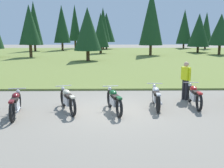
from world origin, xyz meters
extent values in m
plane|color=gray|center=(0.00, 0.00, 0.00)|extent=(140.00, 140.00, 0.00)
cube|color=olive|center=(0.00, 25.64, 0.05)|extent=(80.00, 44.00, 0.10)
cylinder|color=#47331E|center=(15.56, 45.46, 0.51)|extent=(0.36, 0.36, 1.02)
cone|color=#193D1E|center=(15.56, 45.46, 4.45)|extent=(3.19, 3.19, 6.85)
cylinder|color=#47331E|center=(-6.55, 44.60, 0.83)|extent=(0.36, 0.36, 1.66)
cone|color=#193D1E|center=(-6.55, 44.60, 5.17)|extent=(2.40, 2.40, 7.02)
cylinder|color=#47331E|center=(-12.37, 36.12, 0.58)|extent=(0.36, 0.36, 1.15)
cone|color=#193D1E|center=(-12.37, 36.12, 4.75)|extent=(2.78, 2.78, 7.20)
cylinder|color=#47331E|center=(-0.29, 43.33, 0.73)|extent=(0.36, 0.36, 1.46)
cone|color=#193D1E|center=(-0.29, 43.33, 4.26)|extent=(3.39, 3.39, 5.59)
cylinder|color=#47331E|center=(-0.91, 41.33, 0.78)|extent=(0.36, 0.36, 1.56)
cone|color=#193D1E|center=(-0.91, 41.33, 4.70)|extent=(2.69, 2.69, 6.29)
cylinder|color=#47331E|center=(-1.12, 30.17, 0.52)|extent=(0.36, 0.36, 1.04)
cone|color=#193D1E|center=(-1.12, 30.17, 3.50)|extent=(2.46, 2.46, 4.92)
cylinder|color=#47331E|center=(14.00, 32.04, 0.51)|extent=(0.36, 0.36, 1.02)
cone|color=#193D1E|center=(14.00, 32.04, 3.54)|extent=(3.32, 3.32, 5.05)
cylinder|color=#47331E|center=(-8.06, 38.09, 0.73)|extent=(0.36, 0.36, 1.45)
cone|color=#193D1E|center=(-8.06, 38.09, 4.69)|extent=(2.90, 2.90, 6.47)
cylinder|color=#47331E|center=(-2.21, 18.70, 0.59)|extent=(0.36, 0.36, 1.19)
cone|color=#193D1E|center=(-2.21, 18.70, 3.41)|extent=(2.91, 2.91, 4.44)
cylinder|color=#47331E|center=(-9.52, 23.33, 0.82)|extent=(0.36, 0.36, 1.65)
cone|color=#193D1E|center=(-9.52, 23.33, 4.02)|extent=(2.62, 2.62, 4.74)
cylinder|color=#47331E|center=(18.87, 42.29, 0.59)|extent=(0.36, 0.36, 1.18)
cone|color=#193D1E|center=(18.87, 42.29, 4.16)|extent=(2.43, 2.43, 5.96)
cylinder|color=#47331E|center=(15.40, 27.31, 0.70)|extent=(0.36, 0.36, 1.41)
cone|color=#193D1E|center=(15.40, 27.31, 3.53)|extent=(3.32, 3.32, 4.26)
cylinder|color=#47331E|center=(5.65, 26.25, 0.73)|extent=(0.36, 0.36, 1.47)
cone|color=#193D1E|center=(5.65, 26.25, 5.09)|extent=(3.12, 3.12, 7.24)
torus|color=black|center=(-3.52, 0.06, 0.35)|extent=(0.22, 0.71, 0.70)
torus|color=black|center=(-3.28, -1.32, 0.35)|extent=(0.22, 0.71, 0.70)
cube|color=silver|center=(-3.40, -0.63, 0.40)|extent=(0.30, 0.66, 0.28)
ellipsoid|color=maroon|center=(-3.43, -0.45, 0.68)|extent=(0.34, 0.52, 0.22)
cube|color=black|center=(-3.36, -0.84, 0.62)|extent=(0.30, 0.51, 0.10)
cube|color=maroon|center=(-3.28, -1.32, 0.69)|extent=(0.19, 0.34, 0.06)
cylinder|color=silver|center=(-3.50, -0.04, 0.86)|extent=(0.62, 0.14, 0.03)
sphere|color=silver|center=(-3.52, 0.08, 0.73)|extent=(0.14, 0.14, 0.14)
cylinder|color=silver|center=(-3.21, -0.90, 0.30)|extent=(0.16, 0.55, 0.07)
torus|color=black|center=(-1.92, 0.56, 0.35)|extent=(0.36, 0.69, 0.70)
torus|color=black|center=(-1.39, -0.73, 0.35)|extent=(0.36, 0.69, 0.70)
cube|color=silver|center=(-1.66, -0.09, 0.40)|extent=(0.43, 0.67, 0.28)
ellipsoid|color=beige|center=(-1.73, 0.08, 0.68)|extent=(0.42, 0.54, 0.22)
cube|color=black|center=(-1.57, -0.29, 0.62)|extent=(0.39, 0.53, 0.10)
cube|color=beige|center=(-1.39, -0.73, 0.69)|extent=(0.25, 0.35, 0.06)
cylinder|color=silver|center=(-1.88, 0.47, 0.86)|extent=(0.59, 0.26, 0.03)
sphere|color=silver|center=(-1.93, 0.58, 0.73)|extent=(0.14, 0.14, 0.14)
cylinder|color=silver|center=(-1.41, -0.31, 0.30)|extent=(0.27, 0.54, 0.07)
torus|color=black|center=(-0.09, 0.47, 0.35)|extent=(0.25, 0.71, 0.70)
torus|color=black|center=(0.22, -0.89, 0.35)|extent=(0.25, 0.71, 0.70)
cube|color=silver|center=(0.07, -0.21, 0.40)|extent=(0.33, 0.67, 0.28)
ellipsoid|color=#144C23|center=(0.03, -0.03, 0.68)|extent=(0.36, 0.52, 0.22)
cube|color=black|center=(0.11, -0.42, 0.62)|extent=(0.32, 0.52, 0.10)
cube|color=#144C23|center=(0.22, -0.89, 0.69)|extent=(0.21, 0.34, 0.06)
cylinder|color=silver|center=(-0.06, 0.38, 0.86)|extent=(0.61, 0.17, 0.03)
sphere|color=silver|center=(-0.09, 0.49, 0.73)|extent=(0.14, 0.14, 0.14)
cylinder|color=silver|center=(0.27, -0.47, 0.30)|extent=(0.19, 0.55, 0.07)
torus|color=black|center=(1.75, 1.02, 0.35)|extent=(0.15, 0.71, 0.70)
torus|color=black|center=(1.66, -0.38, 0.35)|extent=(0.15, 0.71, 0.70)
cube|color=silver|center=(1.70, 0.32, 0.40)|extent=(0.24, 0.65, 0.28)
ellipsoid|color=#B7B7BC|center=(1.72, 0.50, 0.68)|extent=(0.29, 0.50, 0.22)
cube|color=black|center=(1.69, 0.10, 0.62)|extent=(0.25, 0.49, 0.10)
cube|color=#B7B7BC|center=(1.66, -0.38, 0.69)|extent=(0.16, 0.33, 0.06)
cylinder|color=silver|center=(1.74, 0.92, 0.86)|extent=(0.62, 0.07, 0.03)
sphere|color=silver|center=(1.75, 1.04, 0.73)|extent=(0.14, 0.14, 0.14)
cylinder|color=silver|center=(1.82, 0.01, 0.30)|extent=(0.11, 0.55, 0.07)
torus|color=black|center=(3.30, 1.22, 0.35)|extent=(0.14, 0.70, 0.70)
torus|color=black|center=(3.22, -0.18, 0.35)|extent=(0.14, 0.70, 0.70)
cube|color=silver|center=(3.26, 0.52, 0.40)|extent=(0.24, 0.65, 0.28)
ellipsoid|color=#AD1919|center=(3.27, 0.70, 0.68)|extent=(0.29, 0.49, 0.22)
cube|color=black|center=(3.25, 0.30, 0.62)|extent=(0.25, 0.49, 0.10)
cube|color=#AD1919|center=(3.22, -0.18, 0.69)|extent=(0.16, 0.33, 0.06)
cylinder|color=silver|center=(3.29, 1.12, 0.86)|extent=(0.62, 0.07, 0.03)
sphere|color=silver|center=(3.30, 1.24, 0.73)|extent=(0.14, 0.14, 0.14)
cylinder|color=silver|center=(3.38, 0.21, 0.30)|extent=(0.10, 0.55, 0.07)
cylinder|color=black|center=(3.17, 1.71, 0.44)|extent=(0.14, 0.14, 0.88)
cylinder|color=black|center=(3.26, 1.56, 0.44)|extent=(0.14, 0.14, 0.88)
cube|color=#D8EA19|center=(3.22, 1.63, 1.16)|extent=(0.37, 0.42, 0.56)
sphere|color=tan|center=(3.22, 1.63, 1.56)|extent=(0.22, 0.22, 0.22)
cylinder|color=#D8EA19|center=(3.10, 1.83, 1.14)|extent=(0.09, 0.09, 0.52)
cylinder|color=#D8EA19|center=(3.33, 1.43, 1.14)|extent=(0.09, 0.09, 0.52)
camera|label=1|loc=(-0.19, -9.74, 2.80)|focal=42.92mm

